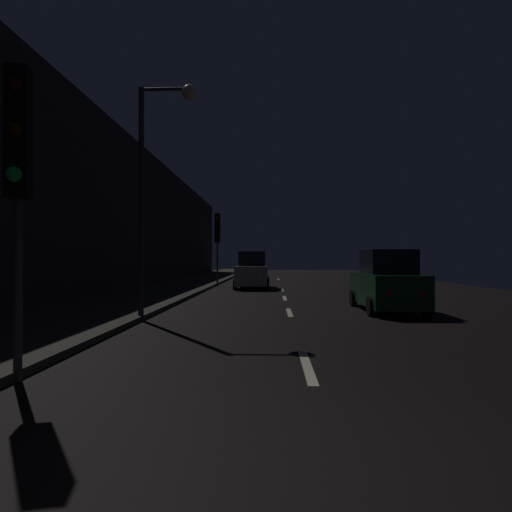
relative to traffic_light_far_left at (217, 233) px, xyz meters
name	(u,v)px	position (x,y,z in m)	size (l,w,h in m)	color
ground	(280,285)	(4.15, 1.03, -3.47)	(25.30, 84.00, 0.02)	black
sidewalk_left	(186,284)	(-2.30, 1.03, -3.38)	(4.40, 84.00, 0.15)	#38332B
building_facade_left	(131,215)	(-4.90, -2.47, 0.98)	(0.80, 63.00, 8.88)	#2D2B28
lane_centerline	(284,296)	(4.15, -7.30, -3.45)	(0.16, 32.03, 0.01)	beige
traffic_light_far_left	(217,233)	(0.00, 0.00, 0.00)	(0.37, 0.48, 4.77)	#38383A
traffic_light_near_left	(18,155)	(-0.09, -21.49, -0.19)	(0.38, 0.48, 4.54)	#38383A
streetlamp_overhead	(158,163)	(0.28, -15.44, 1.08)	(1.70, 0.44, 6.79)	#2D2D30
car_approaching_headlights	(252,272)	(2.39, -1.86, -2.44)	(2.04, 4.42, 2.23)	silver
car_parked_right_near	(387,283)	(7.50, -12.90, -2.50)	(1.91, 4.13, 2.08)	#0F3819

